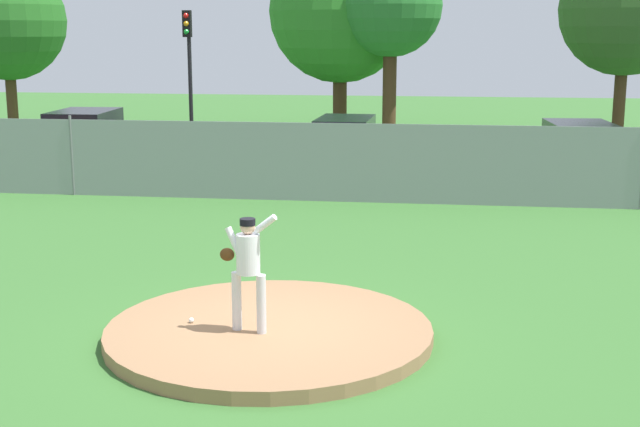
# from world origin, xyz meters

# --- Properties ---
(ground_plane) EXTENTS (80.00, 80.00, 0.00)m
(ground_plane) POSITION_xyz_m (0.00, 6.00, 0.00)
(ground_plane) COLOR #386B2D
(asphalt_strip) EXTENTS (44.00, 7.00, 0.01)m
(asphalt_strip) POSITION_xyz_m (0.00, 14.50, 0.00)
(asphalt_strip) COLOR #2B2B2D
(asphalt_strip) RESTS_ON ground_plane
(pitchers_mound) EXTENTS (4.54, 4.54, 0.19)m
(pitchers_mound) POSITION_xyz_m (0.00, 0.00, 0.09)
(pitchers_mound) COLOR #99704C
(pitchers_mound) RESTS_ON ground_plane
(pitcher_youth) EXTENTS (0.82, 0.32, 1.65)m
(pitcher_youth) POSITION_xyz_m (-0.24, -0.25, 1.16)
(pitcher_youth) COLOR silver
(pitcher_youth) RESTS_ON pitchers_mound
(baseball) EXTENTS (0.07, 0.07, 0.07)m
(baseball) POSITION_xyz_m (-1.11, -0.02, 0.22)
(baseball) COLOR white
(baseball) RESTS_ON pitchers_mound
(chainlink_fence) EXTENTS (35.60, 0.07, 2.07)m
(chainlink_fence) POSITION_xyz_m (0.00, 10.00, 0.98)
(chainlink_fence) COLOR gray
(chainlink_fence) RESTS_ON ground_plane
(parked_car_burgundy) EXTENTS (2.17, 4.50, 1.66)m
(parked_car_burgundy) POSITION_xyz_m (6.24, 14.00, 0.80)
(parked_car_burgundy) COLOR maroon
(parked_car_burgundy) RESTS_ON ground_plane
(parked_car_white) EXTENTS (1.90, 4.65, 1.65)m
(parked_car_white) POSITION_xyz_m (-0.50, 14.61, 0.79)
(parked_car_white) COLOR silver
(parked_car_white) RESTS_ON ground_plane
(parked_car_red) EXTENTS (2.08, 4.62, 1.81)m
(parked_car_red) POSITION_xyz_m (-8.44, 14.08, 0.86)
(parked_car_red) COLOR #A81919
(parked_car_red) RESTS_ON ground_plane
(traffic_light_near) EXTENTS (0.28, 0.46, 4.87)m
(traffic_light_near) POSITION_xyz_m (-6.36, 18.48, 3.33)
(traffic_light_near) COLOR black
(traffic_light_near) RESTS_ON ground_plane
(tree_broad_right) EXTENTS (4.96, 4.96, 7.06)m
(tree_broad_right) POSITION_xyz_m (-15.80, 24.05, 4.57)
(tree_broad_right) COLOR #4C331E
(tree_broad_right) RESTS_ON ground_plane
(tree_broad_left) EXTENTS (5.75, 5.75, 7.83)m
(tree_broad_left) POSITION_xyz_m (-1.76, 24.52, 4.94)
(tree_broad_left) COLOR #4C331E
(tree_broad_left) RESTS_ON ground_plane
(tree_bushy_near) EXTENTS (3.92, 3.92, 7.10)m
(tree_bushy_near) POSITION_xyz_m (0.36, 22.83, 5.08)
(tree_bushy_near) COLOR #4C331E
(tree_bushy_near) RESTS_ON ground_plane
(tree_leaning_west) EXTENTS (4.77, 4.77, 7.33)m
(tree_leaning_west) POSITION_xyz_m (8.85, 22.10, 4.93)
(tree_leaning_west) COLOR #4C331E
(tree_leaning_west) RESTS_ON ground_plane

